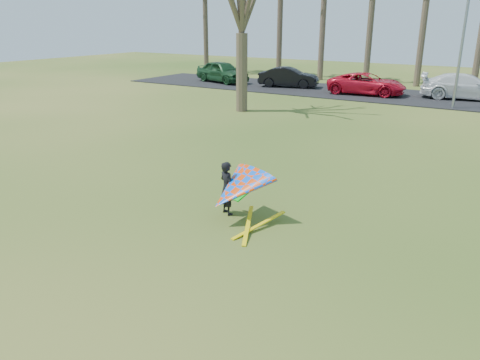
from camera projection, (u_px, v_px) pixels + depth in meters
The scene contains 8 objects.
ground at pixel (192, 252), 10.34m from camera, with size 100.00×100.00×0.00m, color #1E4D10.
parking_strip at pixel (427, 98), 30.39m from camera, with size 46.00×7.00×0.06m, color black.
streetlight at pixel (468, 28), 25.47m from camera, with size 2.28×0.18×8.00m.
car_0 at pixel (222, 72), 37.83m from camera, with size 1.99×4.95×1.69m, color #1C4624.
car_1 at pixel (289, 77), 35.13m from camera, with size 1.55×4.44×1.46m, color black.
car_2 at pixel (367, 84), 31.65m from camera, with size 2.38×5.15×1.43m, color red.
car_3 at pixel (466, 87), 29.71m from camera, with size 2.21×5.44×1.58m, color white.
kite_flyer at pixel (236, 189), 11.72m from camera, with size 2.13×2.39×2.02m.
Camera 1 is at (5.80, -7.30, 4.86)m, focal length 35.00 mm.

